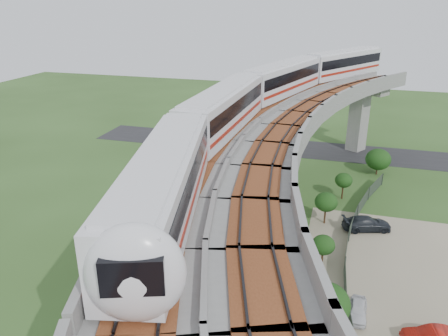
{
  "coord_description": "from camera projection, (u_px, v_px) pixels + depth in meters",
  "views": [
    {
      "loc": [
        7.34,
        -31.24,
        20.74
      ],
      "look_at": [
        -1.95,
        1.12,
        7.5
      ],
      "focal_mm": 35.0,
      "sensor_mm": 36.0,
      "label": 1
    }
  ],
  "objects": [
    {
      "name": "car_white",
      "position": [
        358.0,
        310.0,
        30.14
      ],
      "size": [
        1.32,
        3.04,
        1.02
      ],
      "primitive_type": "imported",
      "rotation": [
        0.0,
        0.0,
        -0.04
      ],
      "color": "silver",
      "rests_on": "dirt_lot"
    },
    {
      "name": "tree_3",
      "position": [
        323.0,
        245.0,
        35.87
      ],
      "size": [
        1.92,
        1.92,
        2.54
      ],
      "color": "#382314",
      "rests_on": "ground"
    },
    {
      "name": "car_dark",
      "position": [
        367.0,
        224.0,
        41.36
      ],
      "size": [
        4.89,
        3.14,
        1.32
      ],
      "primitive_type": "imported",
      "rotation": [
        0.0,
        0.0,
        1.88
      ],
      "color": "black",
      "rests_on": "dirt_lot"
    },
    {
      "name": "tree_4",
      "position": [
        326.0,
        304.0,
        27.65
      ],
      "size": [
        3.11,
        3.11,
        3.91
      ],
      "color": "#382314",
      "rests_on": "ground"
    },
    {
      "name": "tree_0",
      "position": [
        378.0,
        159.0,
        53.93
      ],
      "size": [
        3.08,
        3.08,
        3.32
      ],
      "color": "#382314",
      "rests_on": "ground"
    },
    {
      "name": "dirt_lot",
      "position": [
        421.0,
        299.0,
        32.03
      ],
      "size": [
        18.0,
        26.0,
        0.04
      ],
      "primitive_type": "cube",
      "color": "gray",
      "rests_on": "ground"
    },
    {
      "name": "tree_2",
      "position": [
        326.0,
        202.0,
        42.0
      ],
      "size": [
        2.2,
        2.2,
        3.26
      ],
      "color": "#382314",
      "rests_on": "ground"
    },
    {
      "name": "fence",
      "position": [
        361.0,
        267.0,
        34.64
      ],
      "size": [
        3.87,
        38.73,
        1.5
      ],
      "color": "#2D382D",
      "rests_on": "ground"
    },
    {
      "name": "asphalt_road",
      "position": [
        291.0,
        148.0,
        64.25
      ],
      "size": [
        60.0,
        8.0,
        0.03
      ],
      "primitive_type": "cube",
      "color": "#232326",
      "rests_on": "ground"
    },
    {
      "name": "ground",
      "position": [
        242.0,
        256.0,
        37.42
      ],
      "size": [
        160.0,
        160.0,
        0.0
      ],
      "primitive_type": "plane",
      "color": "#2F4B1E",
      "rests_on": "ground"
    },
    {
      "name": "viaduct",
      "position": [
        293.0,
        162.0,
        33.12
      ],
      "size": [
        19.58,
        73.98,
        11.4
      ],
      "color": "#99968E",
      "rests_on": "ground"
    },
    {
      "name": "tree_1",
      "position": [
        344.0,
        180.0,
        47.28
      ],
      "size": [
        1.87,
        1.87,
        2.99
      ],
      "color": "#382314",
      "rests_on": "ground"
    },
    {
      "name": "metro_train",
      "position": [
        276.0,
        95.0,
        40.24
      ],
      "size": [
        15.12,
        60.68,
        3.64
      ],
      "color": "silver",
      "rests_on": "ground"
    }
  ]
}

